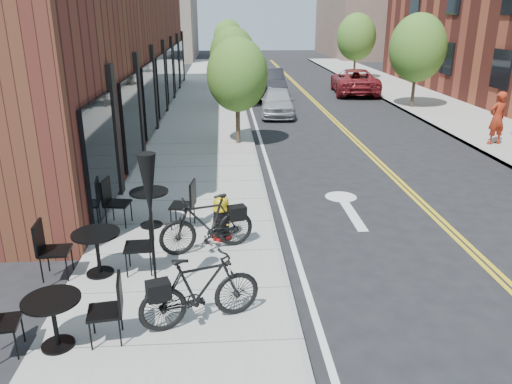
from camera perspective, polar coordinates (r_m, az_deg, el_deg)
name	(u,v)px	position (r m, az deg, el deg)	size (l,w,h in m)	color
ground	(281,254)	(10.37, 2.90, -7.12)	(120.00, 120.00, 0.00)	black
sidewalk_near	(202,138)	(19.75, -6.23, 6.11)	(4.00, 70.00, 0.12)	#9E9B93
sidewalk_far	(498,134)	(22.65, 25.92, 6.00)	(4.00, 70.00, 0.12)	#9E9B93
building_near	(99,42)	(23.82, -17.49, 16.05)	(5.00, 28.00, 7.00)	#4F1F19
bg_building_left	(157,10)	(57.59, -11.28, 19.72)	(8.00, 14.00, 10.00)	#726656
bg_building_right	(373,1)	(61.62, 13.24, 20.50)	(10.00, 16.00, 12.00)	brown
tree_near_a	(237,75)	(18.31, -2.15, 13.23)	(2.20, 2.20, 3.81)	#382B1E
tree_near_b	(233,54)	(26.26, -2.70, 15.44)	(2.30, 2.30, 3.98)	#382B1E
tree_near_c	(230,48)	(34.25, -2.99, 16.13)	(2.10, 2.10, 3.67)	#382B1E
tree_near_d	(228,38)	(42.23, -3.18, 17.16)	(2.40, 2.40, 4.11)	#382B1E
tree_far_b	(418,48)	(27.04, 18.00, 15.40)	(2.80, 2.80, 4.62)	#382B1E
tree_far_c	(356,37)	(38.46, 11.40, 16.97)	(2.80, 2.80, 4.62)	#382B1E
fire_hydrant	(221,218)	(10.63, -3.97, -2.97)	(0.43, 0.43, 0.98)	maroon
bicycle_left	(207,224)	(10.06, -5.65, -3.62)	(0.55, 1.96, 1.18)	black
bicycle_right	(200,290)	(7.81, -6.38, -11.06)	(0.54, 1.93, 1.16)	black
bistro_set_a	(54,315)	(7.85, -22.13, -12.94)	(1.93, 0.92, 1.02)	black
bistro_set_b	(97,247)	(9.59, -17.69, -6.02)	(2.02, 0.92, 1.08)	black
bistro_set_c	(150,203)	(11.43, -12.04, -1.27)	(2.05, 0.99, 1.08)	black
patio_umbrella	(149,198)	(8.04, -12.10, -0.62)	(0.41, 0.41, 2.54)	black
parked_car_a	(278,102)	(24.41, 2.49, 10.26)	(1.56, 3.88, 1.32)	#A0A2A8
parked_car_b	(268,83)	(29.97, 1.43, 12.34)	(1.73, 4.95, 1.63)	black
parked_car_c	(251,74)	(34.68, -0.56, 13.34)	(2.25, 5.53, 1.61)	#A9A9AE
parked_car_far	(354,81)	(31.80, 11.19, 12.31)	(2.52, 5.47, 1.52)	maroon
pedestrian	(497,118)	(20.33, 25.85, 7.61)	(0.70, 0.46, 1.93)	maroon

